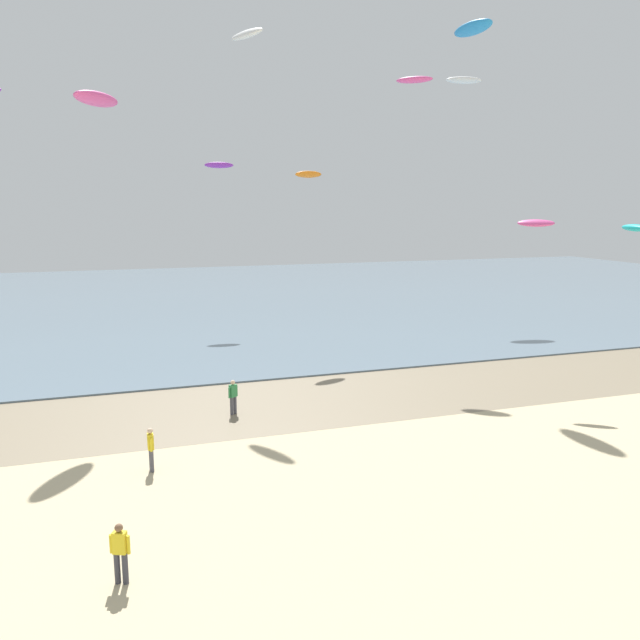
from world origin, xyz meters
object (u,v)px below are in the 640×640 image
(kite_aloft_5, at_px, (536,223))
(kite_aloft_3, at_px, (473,28))
(kite_aloft_1, at_px, (309,174))
(person_right_flank, at_px, (151,448))
(kite_aloft_2, at_px, (635,228))
(person_left_flank, at_px, (233,396))
(person_by_waterline, at_px, (120,552))
(kite_aloft_11, at_px, (414,80))
(kite_aloft_8, at_px, (96,99))
(kite_aloft_4, at_px, (247,34))
(kite_aloft_0, at_px, (219,165))
(kite_aloft_6, at_px, (464,80))

(kite_aloft_5, bearing_deg, kite_aloft_3, 126.90)
(kite_aloft_1, bearing_deg, person_right_flank, 37.04)
(person_right_flank, relative_size, kite_aloft_3, 0.49)
(kite_aloft_2, bearing_deg, person_left_flank, -82.87)
(person_by_waterline, bearing_deg, kite_aloft_11, 49.04)
(kite_aloft_1, relative_size, kite_aloft_8, 0.63)
(person_left_flank, relative_size, kite_aloft_3, 0.49)
(kite_aloft_4, relative_size, kite_aloft_11, 1.17)
(person_by_waterline, distance_m, kite_aloft_2, 29.26)
(person_by_waterline, distance_m, kite_aloft_0, 40.60)
(person_by_waterline, height_order, kite_aloft_8, kite_aloft_8)
(person_right_flank, distance_m, kite_aloft_11, 29.14)
(kite_aloft_0, relative_size, kite_aloft_3, 0.69)
(kite_aloft_8, bearing_deg, kite_aloft_3, 125.47)
(kite_aloft_6, bearing_deg, kite_aloft_11, -118.90)
(kite_aloft_0, bearing_deg, kite_aloft_6, 3.84)
(person_left_flank, bearing_deg, person_right_flank, -126.74)
(person_left_flank, xyz_separation_m, person_right_flank, (-4.19, -5.61, 0.00))
(kite_aloft_2, bearing_deg, kite_aloft_6, -177.05)
(kite_aloft_2, height_order, kite_aloft_3, kite_aloft_3)
(kite_aloft_3, bearing_deg, person_left_flank, -73.41)
(person_left_flank, relative_size, kite_aloft_4, 0.61)
(person_right_flank, distance_m, kite_aloft_5, 22.93)
(kite_aloft_2, relative_size, kite_aloft_4, 0.84)
(kite_aloft_4, height_order, kite_aloft_11, kite_aloft_4)
(kite_aloft_8, bearing_deg, kite_aloft_11, 134.12)
(kite_aloft_3, distance_m, kite_aloft_5, 13.43)
(kite_aloft_3, height_order, kite_aloft_6, kite_aloft_6)
(kite_aloft_0, relative_size, kite_aloft_8, 0.70)
(kite_aloft_0, relative_size, kite_aloft_5, 1.25)
(person_left_flank, xyz_separation_m, kite_aloft_11, (13.98, 9.47, 17.08))
(kite_aloft_8, bearing_deg, kite_aloft_5, 107.93)
(kite_aloft_2, bearing_deg, person_by_waterline, -54.33)
(kite_aloft_5, bearing_deg, kite_aloft_6, 103.40)
(kite_aloft_2, distance_m, kite_aloft_6, 30.74)
(kite_aloft_3, xyz_separation_m, kite_aloft_8, (-21.87, -1.02, -5.37))
(person_left_flank, xyz_separation_m, kite_aloft_0, (3.70, 24.70, 12.44))
(kite_aloft_6, relative_size, kite_aloft_8, 1.00)
(kite_aloft_4, bearing_deg, kite_aloft_2, 30.79)
(person_left_flank, height_order, person_right_flank, same)
(person_by_waterline, distance_m, kite_aloft_6, 53.42)
(kite_aloft_5, distance_m, kite_aloft_8, 23.65)
(kite_aloft_11, bearing_deg, kite_aloft_8, 49.08)
(kite_aloft_0, xyz_separation_m, kite_aloft_4, (-0.75, -15.69, 6.42))
(kite_aloft_5, xyz_separation_m, kite_aloft_6, (10.01, 24.97, 12.38))
(person_right_flank, distance_m, kite_aloft_6, 47.82)
(person_by_waterline, height_order, kite_aloft_1, kite_aloft_1)
(kite_aloft_1, bearing_deg, kite_aloft_4, 17.84)
(kite_aloft_2, bearing_deg, kite_aloft_11, -135.86)
(person_by_waterline, relative_size, kite_aloft_3, 0.49)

